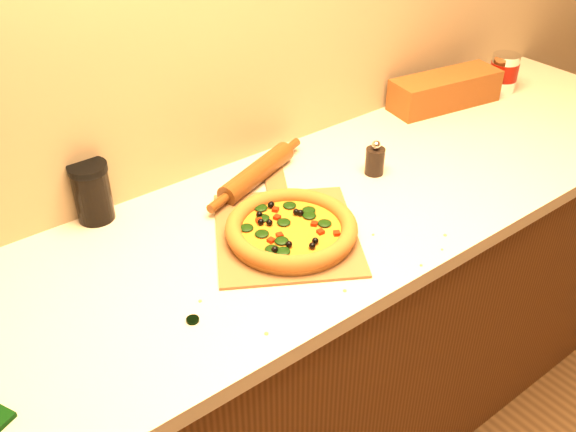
# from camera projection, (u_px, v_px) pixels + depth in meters

# --- Properties ---
(cabinet) EXTENTS (2.80, 0.65, 0.86)m
(cabinet) POSITION_uv_depth(u_px,v_px,m) (283.00, 359.00, 1.82)
(cabinet) COLOR #4B2910
(cabinet) RESTS_ON ground
(countertop) EXTENTS (2.84, 0.68, 0.04)m
(countertop) POSITION_uv_depth(u_px,v_px,m) (282.00, 231.00, 1.57)
(countertop) COLOR beige
(countertop) RESTS_ON cabinet
(pizza_peel) EXTENTS (0.47, 0.52, 0.01)m
(pizza_peel) POSITION_uv_depth(u_px,v_px,m) (285.00, 230.00, 1.53)
(pizza_peel) COLOR brown
(pizza_peel) RESTS_ON countertop
(pizza) EXTENTS (0.31, 0.31, 0.04)m
(pizza) POSITION_uv_depth(u_px,v_px,m) (291.00, 229.00, 1.49)
(pizza) COLOR #C37730
(pizza) RESTS_ON pizza_peel
(bottle_cap) EXTENTS (0.03, 0.03, 0.01)m
(bottle_cap) POSITION_uv_depth(u_px,v_px,m) (193.00, 320.00, 1.28)
(bottle_cap) COLOR black
(bottle_cap) RESTS_ON countertop
(pepper_grinder) EXTENTS (0.05, 0.05, 0.10)m
(pepper_grinder) POSITION_uv_depth(u_px,v_px,m) (375.00, 160.00, 1.73)
(pepper_grinder) COLOR black
(pepper_grinder) RESTS_ON countertop
(rolling_pin) EXTENTS (0.39, 0.17, 0.06)m
(rolling_pin) POSITION_uv_depth(u_px,v_px,m) (257.00, 173.00, 1.70)
(rolling_pin) COLOR #522D0E
(rolling_pin) RESTS_ON countertop
(coffee_canister) EXTENTS (0.09, 0.09, 0.13)m
(coffee_canister) POSITION_uv_depth(u_px,v_px,m) (504.00, 72.00, 2.18)
(coffee_canister) COLOR silver
(coffee_canister) RESTS_ON countertop
(bread_bag) EXTENTS (0.39, 0.18, 0.10)m
(bread_bag) POSITION_uv_depth(u_px,v_px,m) (445.00, 90.00, 2.09)
(bread_bag) COLOR brown
(bread_bag) RESTS_ON countertop
(dark_jar) EXTENTS (0.09, 0.09, 0.15)m
(dark_jar) POSITION_uv_depth(u_px,v_px,m) (92.00, 192.00, 1.54)
(dark_jar) COLOR black
(dark_jar) RESTS_ON countertop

